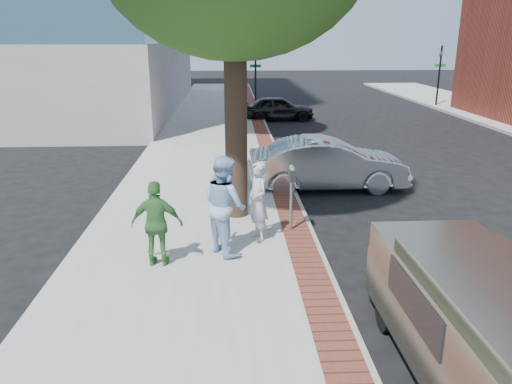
{
  "coord_description": "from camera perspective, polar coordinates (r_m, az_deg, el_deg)",
  "views": [
    {
      "loc": [
        -0.75,
        -9.52,
        4.26
      ],
      "look_at": [
        -0.22,
        0.32,
        1.2
      ],
      "focal_mm": 35.0,
      "sensor_mm": 36.0,
      "label": 1
    }
  ],
  "objects": [
    {
      "name": "brick_strip",
      "position": [
        18.06,
        1.63,
        4.08
      ],
      "size": [
        0.6,
        60.0,
        0.01
      ],
      "primitive_type": "cube",
      "color": "brown",
      "rests_on": "sidewalk"
    },
    {
      "name": "bg_car",
      "position": [
        27.15,
        2.56,
        9.57
      ],
      "size": [
        3.85,
        1.63,
        1.3
      ],
      "primitive_type": "imported",
      "rotation": [
        0.0,
        0.0,
        1.6
      ],
      "color": "black",
      "rests_on": "ground"
    },
    {
      "name": "signal_far",
      "position": [
        34.25,
        20.24,
        12.84
      ],
      "size": [
        0.7,
        0.15,
        3.8
      ],
      "color": "black",
      "rests_on": "ground"
    },
    {
      "name": "tree_far",
      "position": [
        21.55,
        -2.54,
        19.97
      ],
      "size": [
        4.8,
        4.8,
        7.14
      ],
      "color": "black",
      "rests_on": "sidewalk"
    },
    {
      "name": "ground",
      "position": [
        10.46,
        1.31,
        -6.8
      ],
      "size": [
        120.0,
        120.0,
        0.0
      ],
      "primitive_type": "plane",
      "color": "black",
      "rests_on": "ground"
    },
    {
      "name": "sedan_silver",
      "position": [
        14.64,
        8.2,
        3.18
      ],
      "size": [
        4.57,
        1.65,
        1.5
      ],
      "primitive_type": "imported",
      "rotation": [
        0.0,
        0.0,
        1.59
      ],
      "color": "silver",
      "rests_on": "ground"
    },
    {
      "name": "sidewalk",
      "position": [
        18.03,
        -5.37,
        3.73
      ],
      "size": [
        5.0,
        60.0,
        0.15
      ],
      "primitive_type": "cube",
      "color": "#9E9991",
      "rests_on": "ground"
    },
    {
      "name": "office_base",
      "position": [
        33.9,
        -24.8,
        11.87
      ],
      "size": [
        18.2,
        22.2,
        4.0
      ],
      "primitive_type": "cube",
      "color": "gray",
      "rests_on": "ground"
    },
    {
      "name": "signal_near",
      "position": [
        31.63,
        -0.06,
        13.58
      ],
      "size": [
        0.7,
        0.15,
        3.8
      ],
      "color": "black",
      "rests_on": "ground"
    },
    {
      "name": "person_gray",
      "position": [
        10.39,
        0.21,
        -1.07
      ],
      "size": [
        0.6,
        0.72,
        1.69
      ],
      "primitive_type": "imported",
      "rotation": [
        0.0,
        0.0,
        -1.19
      ],
      "color": "#B0B0B5",
      "rests_on": "sidewalk"
    },
    {
      "name": "person_green",
      "position": [
        9.41,
        -11.25,
        -3.59
      ],
      "size": [
        0.98,
        0.47,
        1.63
      ],
      "primitive_type": "imported",
      "rotation": [
        0.0,
        0.0,
        3.07
      ],
      "color": "#3F7D39",
      "rests_on": "sidewalk"
    },
    {
      "name": "person_officer",
      "position": [
        9.76,
        -3.6,
        -1.47
      ],
      "size": [
        1.14,
        1.21,
        1.97
      ],
      "primitive_type": "imported",
      "rotation": [
        0.0,
        0.0,
        2.12
      ],
      "color": "#97C2EA",
      "rests_on": "sidewalk"
    },
    {
      "name": "curb",
      "position": [
        18.11,
        2.73,
        3.85
      ],
      "size": [
        0.1,
        60.0,
        0.15
      ],
      "primitive_type": "cube",
      "color": "gray",
      "rests_on": "ground"
    },
    {
      "name": "van",
      "position": [
        6.99,
        24.0,
        -13.25
      ],
      "size": [
        1.72,
        4.4,
        1.61
      ],
      "rotation": [
        0.0,
        0.0,
        0.0
      ],
      "color": "gray",
      "rests_on": "ground"
    },
    {
      "name": "parking_meter",
      "position": [
        10.85,
        4.09,
        0.84
      ],
      "size": [
        0.12,
        0.32,
        1.47
      ],
      "color": "gray",
      "rests_on": "sidewalk"
    }
  ]
}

